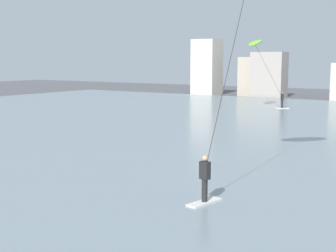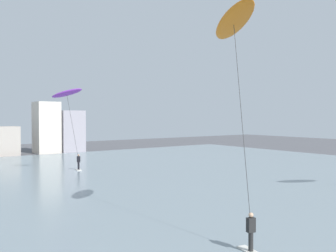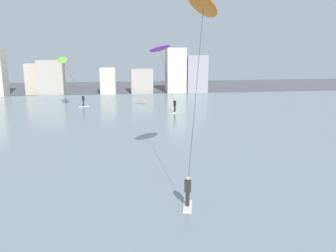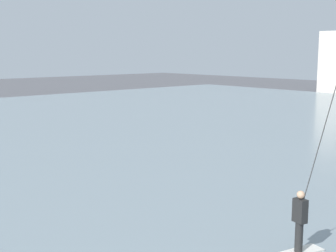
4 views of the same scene
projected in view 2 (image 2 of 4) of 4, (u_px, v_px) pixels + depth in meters
water_bay at (37, 191)px, 27.45m from camera, size 84.00×52.00×0.10m
kitesurfer_purple at (68, 101)px, 34.63m from camera, size 3.93×4.66×8.47m
kitesurfer_orange at (235, 33)px, 16.75m from camera, size 2.92×4.81×10.70m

